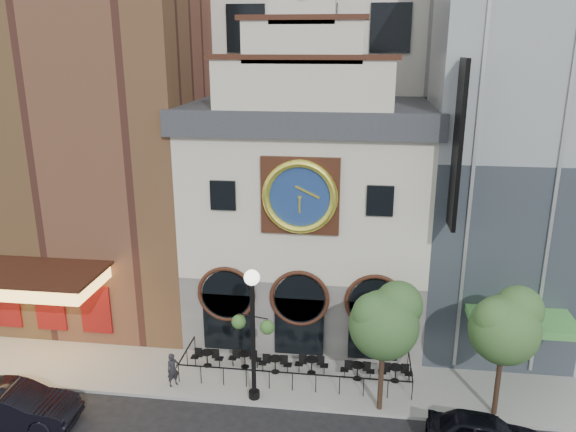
# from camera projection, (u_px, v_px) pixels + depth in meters

# --- Properties ---
(ground) EXTENTS (120.00, 120.00, 0.00)m
(ground) POSITION_uv_depth(u_px,v_px,m) (289.00, 410.00, 24.29)
(ground) COLOR black
(ground) RESTS_ON ground
(sidewalk) EXTENTS (44.00, 5.00, 0.15)m
(sidewalk) POSITION_uv_depth(u_px,v_px,m) (296.00, 376.00, 26.64)
(sidewalk) COLOR gray
(sidewalk) RESTS_ON ground
(clock_building) EXTENTS (12.60, 8.78, 18.65)m
(clock_building) POSITION_uv_depth(u_px,v_px,m) (308.00, 211.00, 29.74)
(clock_building) COLOR #605E5B
(clock_building) RESTS_ON ground
(theater_building) EXTENTS (14.00, 15.60, 25.00)m
(theater_building) POSITION_uv_depth(u_px,v_px,m) (84.00, 91.00, 31.66)
(theater_building) COLOR brown
(theater_building) RESTS_ON ground
(retail_building) EXTENTS (14.00, 14.40, 20.00)m
(retail_building) POSITION_uv_depth(u_px,v_px,m) (561.00, 145.00, 29.15)
(retail_building) COLOR gray
(retail_building) RESTS_ON ground
(cafe_railing) EXTENTS (10.60, 2.60, 0.90)m
(cafe_railing) POSITION_uv_depth(u_px,v_px,m) (296.00, 366.00, 26.48)
(cafe_railing) COLOR black
(cafe_railing) RESTS_ON sidewalk
(bistro_0) EXTENTS (1.58, 0.68, 0.90)m
(bistro_0) POSITION_uv_depth(u_px,v_px,m) (207.00, 357.00, 27.19)
(bistro_0) COLOR black
(bistro_0) RESTS_ON sidewalk
(bistro_1) EXTENTS (1.58, 0.68, 0.90)m
(bistro_1) POSITION_uv_depth(u_px,v_px,m) (245.00, 359.00, 27.09)
(bistro_1) COLOR black
(bistro_1) RESTS_ON sidewalk
(bistro_2) EXTENTS (1.58, 0.68, 0.90)m
(bistro_2) POSITION_uv_depth(u_px,v_px,m) (275.00, 364.00, 26.67)
(bistro_2) COLOR black
(bistro_2) RESTS_ON sidewalk
(bistro_3) EXTENTS (1.58, 0.68, 0.90)m
(bistro_3) POSITION_uv_depth(u_px,v_px,m) (312.00, 364.00, 26.59)
(bistro_3) COLOR black
(bistro_3) RESTS_ON sidewalk
(bistro_4) EXTENTS (1.58, 0.68, 0.90)m
(bistro_4) POSITION_uv_depth(u_px,v_px,m) (357.00, 370.00, 26.12)
(bistro_4) COLOR black
(bistro_4) RESTS_ON sidewalk
(bistro_5) EXTENTS (1.58, 0.68, 0.90)m
(bistro_5) POSITION_uv_depth(u_px,v_px,m) (395.00, 372.00, 25.95)
(bistro_5) COLOR black
(bistro_5) RESTS_ON sidewalk
(car_left) EXTENTS (5.33, 2.14, 1.72)m
(car_left) POSITION_uv_depth(u_px,v_px,m) (13.00, 406.00, 23.15)
(car_left) COLOR black
(car_left) RESTS_ON ground
(pedestrian) EXTENTS (0.67, 0.69, 1.59)m
(pedestrian) POSITION_uv_depth(u_px,v_px,m) (173.00, 370.00, 25.55)
(pedestrian) COLOR black
(pedestrian) RESTS_ON sidewalk
(lamppost) EXTENTS (1.91, 0.94, 6.10)m
(lamppost) POSITION_uv_depth(u_px,v_px,m) (253.00, 321.00, 23.77)
(lamppost) COLOR black
(lamppost) RESTS_ON sidewalk
(tree_left) EXTENTS (3.00, 2.89, 5.78)m
(tree_left) POSITION_uv_depth(u_px,v_px,m) (385.00, 319.00, 22.93)
(tree_left) COLOR #382619
(tree_left) RESTS_ON sidewalk
(tree_right) EXTENTS (2.97, 2.86, 5.71)m
(tree_right) POSITION_uv_depth(u_px,v_px,m) (506.00, 324.00, 22.63)
(tree_right) COLOR #382619
(tree_right) RESTS_ON sidewalk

